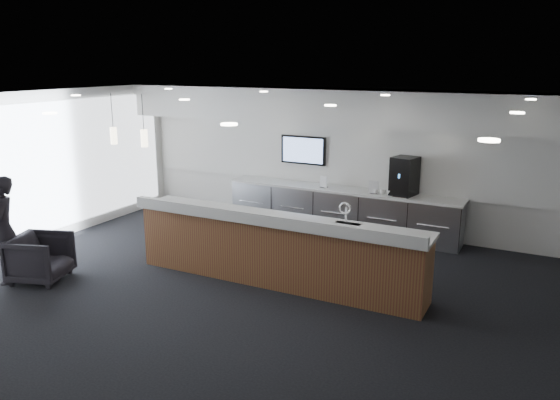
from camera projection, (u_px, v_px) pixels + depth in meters
The scene contains 23 objects.
ground at pixel (255, 294), 8.52m from camera, with size 10.00×10.00×0.00m, color black.
ceiling at pixel (252, 100), 7.78m from camera, with size 10.00×8.00×0.02m, color black.
back_wall at pixel (348, 160), 11.59m from camera, with size 10.00×0.02×3.00m, color silver.
left_wall at pixel (26, 171), 10.38m from camera, with size 0.02×8.00×3.00m, color silver.
soffit_bulkhead at pixel (342, 107), 10.92m from camera, with size 10.00×0.90×0.70m, color silver.
alcove_panel at pixel (347, 155), 11.54m from camera, with size 9.80×0.06×1.40m, color silver.
window_blinds_wall at pixel (28, 172), 10.36m from camera, with size 0.04×7.36×2.55m, color silver.
back_credenza at pixel (340, 210), 11.54m from camera, with size 5.06×0.66×0.95m.
wall_tv at pixel (303, 150), 11.92m from camera, with size 1.05×0.08×0.62m.
pendant_left at pixel (159, 136), 9.72m from camera, with size 0.12×0.12×0.30m, color #F3E5BE.
pendant_right at pixel (129, 133), 10.03m from camera, with size 0.12×0.12×0.30m, color #F3E5BE.
ceiling_can_lights at pixel (252, 102), 7.79m from camera, with size 7.00×5.00×0.02m, color silver, non-canonical shape.
service_counter at pixel (276, 249), 8.87m from camera, with size 5.00×0.86×1.49m.
coffee_machine at pixel (405, 176), 10.78m from camera, with size 0.53×0.61×0.76m.
info_sign_left at pixel (324, 182), 11.46m from camera, with size 0.18×0.02×0.24m, color silver.
info_sign_right at pixel (374, 187), 10.95m from camera, with size 0.20×0.02×0.26m, color silver.
armchair at pixel (40, 258), 8.99m from camera, with size 0.83×0.86×0.78m, color black.
lounge_guest at pixel (4, 230), 8.85m from camera, with size 0.64×0.42×1.76m, color black.
cup_0 at pixel (403, 194), 10.72m from camera, with size 0.11×0.11×0.10m, color white.
cup_1 at pixel (396, 193), 10.78m from camera, with size 0.11×0.11×0.10m, color white.
cup_2 at pixel (389, 193), 10.84m from camera, with size 0.11×0.11×0.10m, color white.
cup_3 at pixel (382, 192), 10.90m from camera, with size 0.11×0.11×0.10m, color white.
cup_4 at pixel (376, 191), 10.97m from camera, with size 0.11×0.11×0.10m, color white.
Camera 1 is at (3.97, -6.83, 3.55)m, focal length 35.00 mm.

